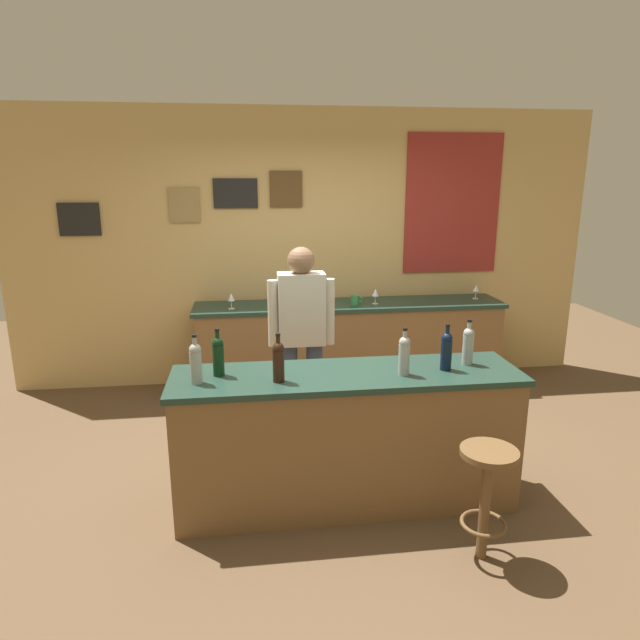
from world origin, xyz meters
TOP-DOWN VIEW (x-y plane):
  - ground_plane at (0.00, 0.00)m, footprint 10.00×10.00m
  - back_wall at (0.03, 2.03)m, footprint 6.00×0.09m
  - bar_counter at (0.00, -0.40)m, footprint 2.24×0.60m
  - side_counter at (0.40, 1.65)m, footprint 3.10×0.56m
  - bartender at (-0.20, 0.47)m, footprint 0.52×0.21m
  - bar_stool at (0.68, -1.07)m, footprint 0.32×0.32m
  - wine_bottle_a at (-0.93, -0.46)m, footprint 0.07×0.07m
  - wine_bottle_b at (-0.81, -0.34)m, footprint 0.07×0.07m
  - wine_bottle_c at (-0.44, -0.50)m, footprint 0.07×0.07m
  - wine_bottle_d at (0.35, -0.48)m, footprint 0.07×0.07m
  - wine_bottle_e at (0.64, -0.43)m, footprint 0.07×0.07m
  - wine_bottle_f at (0.82, -0.34)m, footprint 0.07×0.07m
  - wine_glass_a at (-0.77, 1.55)m, footprint 0.07×0.07m
  - wine_glass_b at (0.03, 1.65)m, footprint 0.07×0.07m
  - wine_glass_c at (0.64, 1.59)m, footprint 0.07×0.07m
  - wine_glass_d at (1.73, 1.68)m, footprint 0.07×0.07m
  - coffee_mug at (0.44, 1.57)m, footprint 0.12×0.08m

SIDE VIEW (x-z plane):
  - ground_plane at x=0.00m, z-range 0.00..0.00m
  - side_counter at x=0.40m, z-range 0.00..0.90m
  - bar_stool at x=0.68m, z-range 0.12..0.80m
  - bar_counter at x=0.00m, z-range 0.00..0.92m
  - bartender at x=-0.20m, z-range 0.13..1.75m
  - coffee_mug at x=0.44m, z-range 0.90..1.00m
  - wine_glass_a at x=-0.77m, z-range 0.93..1.09m
  - wine_glass_b at x=0.03m, z-range 0.93..1.09m
  - wine_glass_c at x=0.64m, z-range 0.93..1.09m
  - wine_glass_d at x=1.73m, z-range 0.93..1.09m
  - wine_bottle_a at x=-0.93m, z-range 0.90..1.21m
  - wine_bottle_b at x=-0.81m, z-range 0.90..1.21m
  - wine_bottle_c at x=-0.44m, z-range 0.90..1.21m
  - wine_bottle_d at x=0.35m, z-range 0.90..1.21m
  - wine_bottle_e at x=0.64m, z-range 0.90..1.21m
  - wine_bottle_f at x=0.82m, z-range 0.90..1.21m
  - back_wall at x=0.03m, z-range 0.02..2.82m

